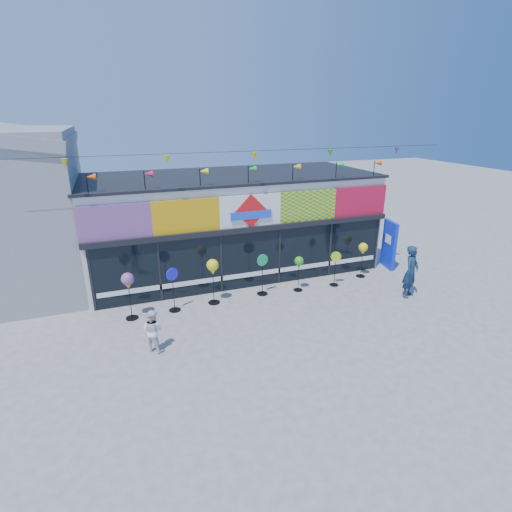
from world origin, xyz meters
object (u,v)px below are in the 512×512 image
spinner_0 (128,282)px  adult_man (411,272)px  spinner_4 (299,264)px  spinner_2 (213,268)px  spinner_5 (335,268)px  blue_sign (389,245)px  spinner_6 (363,250)px  spinner_3 (262,273)px  spinner_1 (173,288)px  child (153,330)px

spinner_0 → adult_man: bearing=-10.4°
spinner_4 → adult_man: bearing=-27.4°
spinner_0 → adult_man: (9.92, -1.81, -0.33)m
spinner_2 → adult_man: bearing=-15.8°
spinner_0 → spinner_5: 7.84m
blue_sign → spinner_6: blue_sign is taller
spinner_4 → spinner_6: (3.11, 0.35, 0.07)m
spinner_2 → spinner_5: (4.93, -0.13, -0.60)m
spinner_3 → adult_man: 5.51m
blue_sign → spinner_1: bearing=-163.9°
spinner_1 → spinner_5: (6.38, -0.04, -0.09)m
spinner_2 → blue_sign: bearing=5.6°
blue_sign → spinner_0: bearing=-164.2°
spinner_3 → adult_man: adult_man is taller
adult_man → child: (-9.43, -0.39, -0.35)m
spinner_2 → adult_man: (7.03, -1.98, -0.36)m
spinner_2 → spinner_3: 1.99m
child → spinner_2: bearing=-94.0°
blue_sign → spinner_5: size_ratio=1.47×
spinner_0 → spinner_5: (7.82, 0.04, -0.57)m
blue_sign → spinner_4: blue_sign is taller
blue_sign → adult_man: (-1.18, -2.79, -0.06)m
spinner_1 → spinner_3: size_ratio=0.99×
spinner_2 → spinner_3: (1.92, 0.09, -0.50)m
child → spinner_3: bearing=-109.0°
spinner_4 → spinner_5: (1.58, -0.05, -0.37)m
spinner_5 → spinner_6: bearing=14.8°
spinner_0 → spinner_1: size_ratio=1.03×
spinner_6 → child: bearing=-163.4°
spinner_5 → adult_man: 2.80m
spinner_5 → spinner_6: size_ratio=0.96×
blue_sign → spinner_6: (-1.74, -0.54, 0.14)m
spinner_1 → spinner_4: bearing=0.2°
spinner_4 → spinner_5: size_ratio=0.98×
spinner_2 → spinner_4: bearing=-1.3°
spinner_0 → spinner_5: size_ratio=1.16×
spinner_3 → child: (-4.33, -2.46, -0.21)m
spinner_0 → adult_man: 10.09m
spinner_1 → spinner_5: spinner_1 is taller
blue_sign → spinner_2: blue_sign is taller
spinner_2 → spinner_5: 4.97m
spinner_2 → spinner_6: size_ratio=1.13×
blue_sign → spinner_5: 3.42m
blue_sign → spinner_3: size_ratio=1.30×
spinner_1 → spinner_4: 4.80m
spinner_4 → child: (-5.76, -2.29, -0.48)m
spinner_5 → child: 7.67m
spinner_0 → spinner_6: bearing=2.7°
spinner_1 → spinner_3: bearing=3.2°
spinner_6 → spinner_1: bearing=-177.3°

